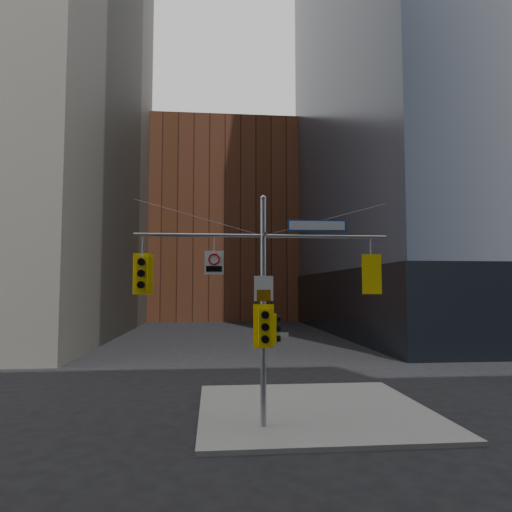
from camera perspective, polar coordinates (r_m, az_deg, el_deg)
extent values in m
plane|color=black|center=(13.02, 2.00, -23.57)|extent=(160.00, 160.00, 0.00)
cube|color=gray|center=(17.11, 7.18, -18.51)|extent=(8.00, 8.00, 0.15)
cube|color=black|center=(53.18, 28.46, -5.06)|extent=(36.40, 36.40, 6.00)
cube|color=brown|center=(70.86, -4.14, 3.73)|extent=(26.00, 20.00, 28.00)
cylinder|color=gray|center=(14.28, 0.91, -7.08)|extent=(0.18, 0.18, 7.20)
sphere|color=gray|center=(14.55, 0.90, 7.23)|extent=(0.20, 0.20, 0.20)
cylinder|color=gray|center=(14.28, -7.11, 2.60)|extent=(4.00, 0.11, 0.11)
cylinder|color=gray|center=(14.72, 8.67, 2.42)|extent=(4.00, 0.11, 0.11)
cylinder|color=gray|center=(14.02, 1.06, 2.70)|extent=(0.10, 0.70, 0.10)
cylinder|color=gray|center=(14.35, -7.09, 4.78)|extent=(4.00, 0.02, 1.12)
cylinder|color=gray|center=(14.79, 8.65, 4.53)|extent=(4.00, 0.02, 1.12)
cube|color=yellow|center=(14.35, -14.06, -2.15)|extent=(0.34, 0.24, 1.03)
cube|color=yellow|center=(14.52, -13.96, -2.17)|extent=(0.61, 0.04, 1.28)
cylinder|color=black|center=(14.17, -14.15, -0.73)|extent=(0.22, 0.16, 0.22)
cylinder|color=black|center=(14.24, -14.10, -0.74)|extent=(0.19, 0.02, 0.19)
cylinder|color=black|center=(14.15, -14.17, -2.12)|extent=(0.22, 0.16, 0.22)
cylinder|color=black|center=(14.23, -14.12, -2.13)|extent=(0.19, 0.02, 0.19)
cylinder|color=black|center=(14.14, -14.20, -3.51)|extent=(0.22, 0.16, 0.22)
cylinder|color=black|center=(14.22, -14.15, -3.52)|extent=(0.19, 0.02, 0.19)
cube|color=yellow|center=(15.06, 14.18, -2.23)|extent=(0.37, 0.30, 1.02)
cube|color=yellow|center=(14.89, 14.27, -2.21)|extent=(0.60, 0.17, 1.27)
cylinder|color=black|center=(15.27, 14.06, -0.98)|extent=(0.24, 0.20, 0.21)
cylinder|color=black|center=(15.19, 14.10, -0.96)|extent=(0.19, 0.06, 0.19)
cylinder|color=black|center=(15.25, 14.09, -2.26)|extent=(0.24, 0.20, 0.21)
cylinder|color=black|center=(15.18, 14.12, -2.25)|extent=(0.19, 0.06, 0.19)
cylinder|color=black|center=(15.25, 14.11, -3.54)|extent=(0.24, 0.20, 0.21)
cylinder|color=#0CE559|center=(15.17, 14.15, -3.53)|extent=(0.19, 0.06, 0.19)
cube|color=yellow|center=(14.35, 2.04, -9.07)|extent=(0.23, 0.32, 0.94)
cylinder|color=black|center=(14.36, 2.74, -7.81)|extent=(0.16, 0.21, 0.20)
cylinder|color=black|center=(14.35, 2.46, -7.82)|extent=(0.03, 0.17, 0.17)
cylinder|color=black|center=(14.39, 2.74, -9.05)|extent=(0.16, 0.21, 0.20)
cylinder|color=black|center=(14.37, 2.46, -9.06)|extent=(0.03, 0.17, 0.17)
cylinder|color=black|center=(14.42, 2.75, -10.29)|extent=(0.16, 0.21, 0.20)
cylinder|color=black|center=(14.40, 2.47, -10.30)|extent=(0.03, 0.17, 0.17)
cube|color=yellow|center=(14.03, 1.04, -8.81)|extent=(0.35, 0.25, 1.09)
cube|color=yellow|center=(14.22, 0.95, -8.75)|extent=(0.64, 0.05, 1.35)
cylinder|color=black|center=(13.80, 1.15, -7.38)|extent=(0.23, 0.17, 0.23)
cylinder|color=black|center=(13.89, 1.10, -7.36)|extent=(0.20, 0.02, 0.20)
cylinder|color=black|center=(13.83, 1.15, -8.88)|extent=(0.23, 0.17, 0.23)
cylinder|color=black|center=(13.91, 1.11, -8.85)|extent=(0.20, 0.02, 0.20)
cylinder|color=black|center=(13.86, 1.15, -10.38)|extent=(0.23, 0.17, 0.23)
cylinder|color=black|center=(13.95, 1.11, -10.34)|extent=(0.20, 0.02, 0.20)
cube|color=#103696|center=(14.70, 7.62, 3.79)|extent=(1.91, 0.10, 0.37)
cube|color=silver|center=(14.67, 7.65, 3.80)|extent=(1.79, 0.06, 0.29)
cube|color=silver|center=(14.18, -5.27, -0.82)|extent=(0.59, 0.06, 0.74)
torus|color=#B20A0A|center=(14.17, -5.27, -0.41)|extent=(0.36, 0.07, 0.36)
cube|color=black|center=(14.15, -5.27, -1.60)|extent=(0.49, 0.04, 0.18)
cube|color=silver|center=(14.15, 0.96, -4.07)|extent=(0.60, 0.04, 0.78)
cube|color=#D88C00|center=(14.13, 0.97, -4.95)|extent=(0.43, 0.01, 0.35)
cube|color=silver|center=(14.39, 2.72, -9.79)|extent=(0.68, 0.03, 0.14)
cube|color=#145926|center=(14.80, 0.72, -10.27)|extent=(0.09, 0.69, 0.14)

